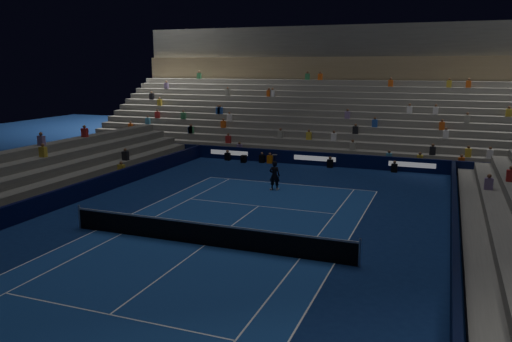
% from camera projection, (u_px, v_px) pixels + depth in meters
% --- Properties ---
extents(ground, '(90.00, 90.00, 0.00)m').
position_uv_depth(ground, '(205.00, 245.00, 20.99)').
color(ground, '#0D1F50').
rests_on(ground, ground).
extents(court_surface, '(10.97, 23.77, 0.01)m').
position_uv_depth(court_surface, '(205.00, 245.00, 20.99)').
color(court_surface, navy).
rests_on(court_surface, ground).
extents(sponsor_barrier_far, '(44.00, 0.25, 1.00)m').
position_uv_depth(sponsor_barrier_far, '(315.00, 159.00, 37.81)').
color(sponsor_barrier_far, black).
rests_on(sponsor_barrier_far, ground).
extents(sponsor_barrier_east, '(0.25, 37.00, 1.00)m').
position_uv_depth(sponsor_barrier_east, '(455.00, 266.00, 17.51)').
color(sponsor_barrier_east, black).
rests_on(sponsor_barrier_east, ground).
extents(sponsor_barrier_west, '(0.25, 37.00, 1.00)m').
position_uv_depth(sponsor_barrier_west, '(24.00, 211.00, 24.26)').
color(sponsor_barrier_west, black).
rests_on(sponsor_barrier_west, ground).
extents(grandstand_main, '(44.00, 15.20, 11.20)m').
position_uv_depth(grandstand_main, '(341.00, 110.00, 45.82)').
color(grandstand_main, slate).
rests_on(grandstand_main, ground).
extents(tennis_net, '(12.90, 0.10, 1.10)m').
position_uv_depth(tennis_net, '(205.00, 234.00, 20.88)').
color(tennis_net, '#B2B2B7').
rests_on(tennis_net, ground).
extents(tennis_player, '(0.68, 0.48, 1.78)m').
position_uv_depth(tennis_player, '(275.00, 176.00, 30.17)').
color(tennis_player, black).
rests_on(tennis_player, ground).
extents(broadcast_camera, '(0.50, 0.90, 0.55)m').
position_uv_depth(broadcast_camera, '(244.00, 159.00, 38.95)').
color(broadcast_camera, black).
rests_on(broadcast_camera, ground).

